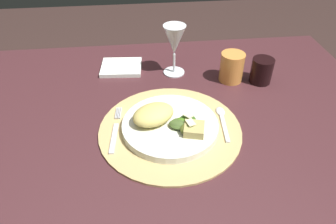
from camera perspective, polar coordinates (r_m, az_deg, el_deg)
dining_table at (r=0.93m, az=-0.56°, el=-9.53°), size 1.24×0.91×0.75m
placemat at (r=0.78m, az=0.40°, el=-3.25°), size 0.36×0.36×0.01m
dinner_plate at (r=0.78m, az=0.40°, el=-2.55°), size 0.24×0.24×0.02m
pasta_serving at (r=0.76m, az=-2.72°, el=-0.46°), size 0.13×0.12×0.04m
salad_greens at (r=0.75m, az=3.15°, el=-2.20°), size 0.09×0.09×0.03m
bread_piece at (r=0.74m, az=4.82°, el=-3.17°), size 0.06×0.06×0.02m
fork at (r=0.78m, az=-9.70°, el=-3.51°), size 0.03×0.17×0.00m
spoon at (r=0.82m, az=9.94°, el=-1.12°), size 0.03×0.14×0.01m
napkin at (r=1.04m, az=-8.58°, el=8.15°), size 0.14×0.12×0.01m
wine_glass at (r=0.96m, az=1.18°, el=12.82°), size 0.07×0.07×0.16m
amber_tumbler at (r=0.97m, az=11.65°, el=8.09°), size 0.07×0.07×0.09m
dark_tumbler at (r=0.99m, az=16.85°, el=7.31°), size 0.07×0.07×0.08m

